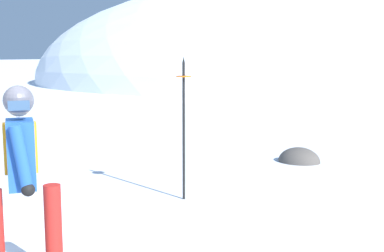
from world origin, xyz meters
The scene contains 4 objects.
ridge_peak_main centered at (-10.24, 31.87, 0.00)m, with size 32.45×29.21×13.66m.
snowboarder_main centered at (-0.04, 0.47, 0.92)m, with size 1.32×1.44×1.71m.
piste_marker_near centered at (-0.06, 3.31, 1.11)m, with size 0.20×0.20×1.94m.
rock_dark centered at (0.62, 6.43, 0.00)m, with size 0.78×0.66×0.54m.
Camera 1 is at (3.27, -2.54, 1.97)m, focal length 47.27 mm.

